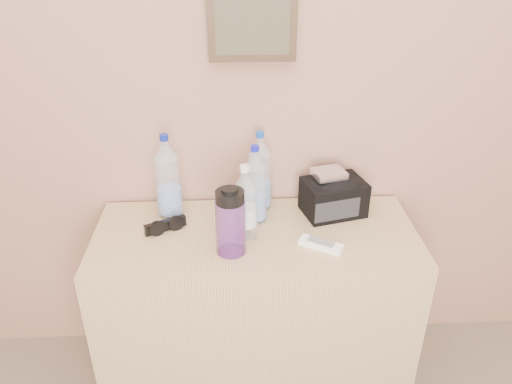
% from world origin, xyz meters
% --- Properties ---
extents(picture_frame, '(0.30, 0.03, 0.25)m').
position_xyz_m(picture_frame, '(-0.02, 1.98, 1.40)').
color(picture_frame, '#382311').
rests_on(picture_frame, room_shell).
extents(dresser, '(1.16, 0.48, 0.72)m').
position_xyz_m(dresser, '(-0.02, 1.74, 0.36)').
color(dresser, '#AB824F').
rests_on(dresser, ground).
extents(pet_large_a, '(0.09, 0.09, 0.32)m').
position_xyz_m(pet_large_a, '(-0.34, 1.88, 0.87)').
color(pet_large_a, silver).
rests_on(pet_large_a, dresser).
extents(pet_large_b, '(0.08, 0.08, 0.30)m').
position_xyz_m(pet_large_b, '(-0.02, 1.83, 0.85)').
color(pet_large_b, silver).
rests_on(pet_large_b, dresser).
extents(pet_large_c, '(0.08, 0.08, 0.31)m').
position_xyz_m(pet_large_c, '(0.00, 1.92, 0.86)').
color(pet_large_c, silver).
rests_on(pet_large_c, dresser).
extents(pet_small, '(0.08, 0.08, 0.28)m').
position_xyz_m(pet_small, '(-0.06, 1.72, 0.84)').
color(pet_small, silver).
rests_on(pet_small, dresser).
extents(nalgene_bottle, '(0.10, 0.10, 0.24)m').
position_xyz_m(nalgene_bottle, '(-0.11, 1.63, 0.84)').
color(nalgene_bottle, '#6B2D89').
rests_on(nalgene_bottle, dresser).
extents(sunglasses, '(0.16, 0.12, 0.04)m').
position_xyz_m(sunglasses, '(-0.35, 1.77, 0.74)').
color(sunglasses, black).
rests_on(sunglasses, dresser).
extents(ac_remote, '(0.15, 0.12, 0.02)m').
position_xyz_m(ac_remote, '(0.20, 1.64, 0.73)').
color(ac_remote, silver).
rests_on(ac_remote, dresser).
extents(toiletry_bag, '(0.25, 0.21, 0.15)m').
position_xyz_m(toiletry_bag, '(0.28, 1.86, 0.80)').
color(toiletry_bag, black).
rests_on(toiletry_bag, dresser).
extents(foil_packet, '(0.13, 0.12, 0.02)m').
position_xyz_m(foil_packet, '(0.25, 1.87, 0.88)').
color(foil_packet, silver).
rests_on(foil_packet, toiletry_bag).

